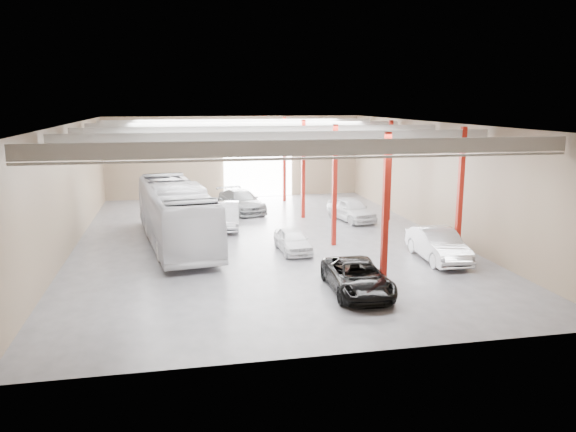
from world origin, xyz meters
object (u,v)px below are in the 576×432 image
object	(u,v)px
car_row_c	(241,201)
car_row_b	(225,216)
car_right_far	(351,209)
car_row_a	(293,240)
coach_bus	(176,214)
black_sedan	(357,277)
car_right_near	(438,245)

from	to	relation	value
car_row_c	car_row_b	bearing A→B (deg)	-123.04
car_right_far	car_row_a	bearing A→B (deg)	-139.61
coach_bus	black_sedan	size ratio (longest dim) A/B	2.54
coach_bus	car_row_c	distance (m)	10.28
black_sedan	car_row_c	world-z (taller)	car_row_c
black_sedan	car_row_c	distance (m)	19.47
car_row_a	car_row_c	size ratio (longest dim) A/B	0.69
car_row_a	car_right_far	xyz separation A→B (m)	(5.76, 7.36, 0.14)
car_row_a	car_right_far	world-z (taller)	car_right_far
coach_bus	black_sedan	bearing A→B (deg)	-61.08
car_row_a	car_row_b	size ratio (longest dim) A/B	0.76
black_sedan	car_right_far	world-z (taller)	car_right_far
car_row_a	car_right_near	world-z (taller)	car_right_near
black_sedan	car_right_near	distance (m)	7.09
car_right_near	car_row_b	bearing A→B (deg)	138.84
car_row_a	coach_bus	bearing A→B (deg)	151.89
car_row_c	car_right_far	distance (m)	8.58
coach_bus	car_row_b	size ratio (longest dim) A/B	2.57
car_row_c	car_right_far	xyz separation A→B (m)	(7.22, -4.64, -0.02)
coach_bus	car_row_a	xyz separation A→B (m)	(6.34, -3.00, -1.17)
car_row_b	car_row_c	bearing A→B (deg)	78.88
coach_bus	car_row_c	size ratio (longest dim) A/B	2.32
car_right_near	coach_bus	bearing A→B (deg)	158.11
car_row_b	car_row_c	world-z (taller)	car_row_b
car_row_a	car_row_c	world-z (taller)	car_row_c
coach_bus	car_row_b	distance (m)	5.01
car_right_far	car_right_near	bearing A→B (deg)	-93.99
coach_bus	car_row_a	world-z (taller)	coach_bus
car_row_a	car_right_near	size ratio (longest dim) A/B	0.76
car_row_c	car_right_far	world-z (taller)	car_row_c
car_row_b	car_right_near	world-z (taller)	car_right_near
car_row_a	car_row_b	world-z (taller)	car_row_b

